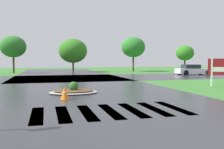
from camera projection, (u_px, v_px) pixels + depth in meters
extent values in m
cube|color=#2B2B30|center=(89.00, 94.00, 14.14)|extent=(11.91, 80.00, 0.01)
cube|color=#2B2B30|center=(68.00, 78.00, 26.77)|extent=(90.00, 10.72, 0.01)
cube|color=white|center=(37.00, 115.00, 8.81)|extent=(0.45, 2.95, 0.01)
cube|color=white|center=(63.00, 114.00, 9.04)|extent=(0.45, 2.95, 0.01)
cube|color=white|center=(87.00, 112.00, 9.28)|extent=(0.45, 2.95, 0.01)
cube|color=white|center=(110.00, 111.00, 9.51)|extent=(0.45, 2.95, 0.01)
cube|color=white|center=(132.00, 110.00, 9.74)|extent=(0.45, 2.95, 0.01)
cube|color=white|center=(154.00, 109.00, 9.98)|extent=(0.45, 2.95, 0.01)
cube|color=white|center=(174.00, 108.00, 10.21)|extent=(0.45, 2.95, 0.01)
cube|color=white|center=(212.00, 72.00, 18.46)|extent=(0.16, 0.16, 2.11)
ellipsoid|color=#9E9B93|center=(74.00, 92.00, 14.68)|extent=(2.86, 2.15, 0.12)
ellipsoid|color=brown|center=(74.00, 91.00, 14.68)|extent=(2.35, 1.76, 0.10)
sphere|color=#2D6023|center=(74.00, 86.00, 14.66)|extent=(0.56, 0.56, 0.56)
cube|color=silver|center=(194.00, 71.00, 32.82)|extent=(4.70, 2.27, 0.66)
cube|color=#1E232B|center=(191.00, 66.00, 32.72)|extent=(2.18, 1.82, 0.51)
cylinder|color=black|center=(201.00, 72.00, 34.04)|extent=(0.66, 0.28, 0.64)
cylinder|color=black|center=(208.00, 72.00, 32.14)|extent=(0.66, 0.28, 0.64)
cylinder|color=black|center=(179.00, 72.00, 33.52)|extent=(0.66, 0.28, 0.64)
cylinder|color=black|center=(186.00, 73.00, 31.62)|extent=(0.66, 0.28, 0.64)
cone|color=orange|center=(65.00, 93.00, 12.23)|extent=(0.43, 0.43, 0.67)
torus|color=white|center=(65.00, 92.00, 12.23)|extent=(0.26, 0.26, 0.04)
cube|color=orange|center=(65.00, 99.00, 12.25)|extent=(0.36, 0.36, 0.03)
cylinder|color=#4C3823|center=(14.00, 64.00, 36.58)|extent=(0.28, 0.28, 2.59)
ellipsoid|color=#2B6F28|center=(13.00, 47.00, 36.43)|extent=(3.73, 3.73, 3.17)
cylinder|color=#4C3823|center=(73.00, 66.00, 39.76)|extent=(0.28, 0.28, 1.82)
ellipsoid|color=#31761F|center=(73.00, 51.00, 39.61)|extent=(4.52, 4.52, 3.84)
cylinder|color=#4C3823|center=(133.00, 63.00, 41.92)|extent=(0.28, 0.28, 2.70)
ellipsoid|color=#2A7A28|center=(133.00, 47.00, 41.76)|extent=(4.00, 4.00, 3.40)
cylinder|color=#4C3823|center=(185.00, 65.00, 44.40)|extent=(0.28, 0.28, 2.07)
ellipsoid|color=#30791F|center=(185.00, 53.00, 44.27)|extent=(3.17, 3.17, 2.69)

